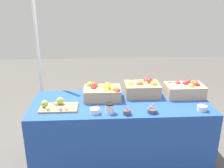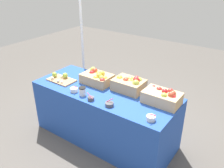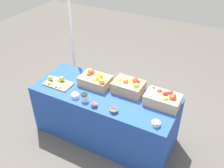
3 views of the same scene
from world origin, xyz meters
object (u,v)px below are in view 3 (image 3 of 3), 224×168
Objects in this scene: sample_bowl_near at (156,123)px; sample_bowl_mid at (114,110)px; sample_bowl_far at (75,96)px; tent_pole at (72,35)px; apple_crate_left at (163,99)px; coffee_cup at (84,97)px; apple_crate_middle at (129,86)px; apple_crate_right at (96,80)px; cutting_board_front at (58,82)px; sample_bowl_extra at (94,105)px.

sample_bowl_near is 1.07× the size of sample_bowl_mid.
tent_pole is (-0.71, 0.97, 0.30)m from sample_bowl_far.
apple_crate_left is 0.95m from coffee_cup.
sample_bowl_near reaches higher than sample_bowl_mid.
apple_crate_middle reaches higher than apple_crate_left.
tent_pole reaches higher than apple_crate_right.
apple_crate_middle is at bearing 17.36° from cutting_board_front.
sample_bowl_mid is at bearing -138.53° from apple_crate_left.
sample_bowl_extra is (-0.76, -0.04, -0.00)m from sample_bowl_near.
sample_bowl_near is 0.51m from sample_bowl_mid.
apple_crate_middle is 3.91× the size of sample_bowl_extra.
sample_bowl_far reaches higher than coffee_cup.
sample_bowl_extra is 0.05× the size of tent_pole.
tent_pole is at bearing 142.50° from apple_crate_right.
sample_bowl_mid is 1.64m from tent_pole.
apple_crate_left is at bearing 1.45° from apple_crate_right.
coffee_cup is (-0.92, -0.00, 0.03)m from sample_bowl_near.
sample_bowl_extra is at bearing -174.75° from sample_bowl_mid.
tent_pole is at bearing 156.80° from apple_crate_middle.
coffee_cup is (-0.87, -0.38, -0.03)m from apple_crate_left.
tent_pole is at bearing 161.09° from apple_crate_left.
tent_pole is at bearing 126.27° from sample_bowl_far.
cutting_board_front is 3.60× the size of sample_bowl_near.
sample_bowl_extra is at bearing -61.21° from apple_crate_right.
tent_pole reaches higher than coffee_cup.
apple_crate_middle is at bearing 173.61° from apple_crate_left.
sample_bowl_near is at bearing -39.64° from apple_crate_middle.
sample_bowl_far reaches higher than cutting_board_front.
sample_bowl_mid is at bearing -2.01° from sample_bowl_far.
sample_bowl_far is 1.24m from tent_pole.
sample_bowl_far is 0.05× the size of tent_pole.
apple_crate_middle is at bearing 38.59° from sample_bowl_far.
sample_bowl_far is 0.31m from sample_bowl_extra.
cutting_board_front is at bearing 164.96° from sample_bowl_extra.
sample_bowl_extra reaches higher than sample_bowl_mid.
cutting_board_front and sample_bowl_mid have the same top height.
apple_crate_middle is at bearing 91.95° from sample_bowl_mid.
sample_bowl_near is at bearing -20.04° from apple_crate_right.
apple_crate_left is 4.03× the size of coffee_cup.
sample_bowl_near is 2.05m from tent_pole.
apple_crate_middle is at bearing 9.46° from apple_crate_right.
sample_bowl_extra is at bearing -15.04° from cutting_board_front.
coffee_cup is at bearing -156.12° from apple_crate_left.
apple_crate_left reaches higher than sample_bowl_far.
sample_bowl_mid is (0.47, -0.38, -0.06)m from apple_crate_right.
sample_bowl_extra is at bearing -44.83° from tent_pole.
tent_pole is (-0.86, 0.98, 0.28)m from coffee_cup.
sample_bowl_near is at bearing -5.61° from cutting_board_front.
sample_bowl_mid is at bearing -2.25° from coffee_cup.
apple_crate_middle reaches higher than sample_bowl_far.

